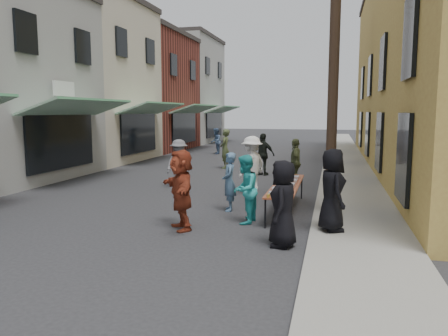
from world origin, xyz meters
The scene contains 27 objects.
ground centered at (0.00, 0.00, 0.00)m, with size 120.00×120.00×0.00m, color #28282B.
sidewalk centered at (5.00, 15.00, 0.05)m, with size 2.20×60.00×0.10m, color gray.
storefront_row centered at (-10.00, 14.96, 4.12)m, with size 8.00×37.00×9.00m.
utility_pole_near centered at (4.30, 3.00, 4.50)m, with size 0.26×0.26×9.00m, color #2D2116.
utility_pole_mid centered at (4.30, 15.00, 4.50)m, with size 0.26×0.26×9.00m, color #2D2116.
utility_pole_far centered at (4.30, 27.00, 4.50)m, with size 0.26×0.26×9.00m, color #2D2116.
serving_table centered at (3.14, 3.34, 0.71)m, with size 0.70×4.00×0.75m.
catering_tray_sausage centered at (3.14, 1.69, 0.79)m, with size 0.50×0.33×0.08m, color maroon.
catering_tray_foil_b centered at (3.14, 2.34, 0.79)m, with size 0.50×0.33×0.08m, color #B2B2B7.
catering_tray_buns centered at (3.14, 3.04, 0.79)m, with size 0.50×0.33×0.08m, color tan.
catering_tray_foil_d centered at (3.14, 3.74, 0.79)m, with size 0.50×0.33×0.08m, color #B2B2B7.
catering_tray_buns_end centered at (3.14, 4.44, 0.79)m, with size 0.50×0.33×0.08m, color tan.
condiment_jar_a centered at (2.92, 1.39, 0.79)m, with size 0.07×0.07×0.08m, color #A57F26.
condiment_jar_b centered at (2.92, 1.49, 0.79)m, with size 0.07×0.07×0.08m, color #A57F26.
condiment_jar_c centered at (2.92, 1.59, 0.79)m, with size 0.07×0.07×0.08m, color #A57F26.
cup_stack centered at (3.34, 1.44, 0.81)m, with size 0.08×0.08×0.12m, color tan.
guest_front_a centered at (3.40, 0.19, 0.88)m, with size 0.86×0.56×1.77m, color black.
guest_front_b centered at (1.60, 3.06, 0.81)m, with size 0.59×0.39×1.62m, color #4B6E91.
guest_front_c centered at (2.28, 1.81, 0.85)m, with size 0.82×0.64×1.69m, color #2AB1B0.
guest_front_d centered at (1.73, 5.77, 0.96)m, with size 1.24×0.71×1.92m, color white.
guest_front_e centered at (3.02, 7.57, 0.88)m, with size 1.03×0.43×1.75m, color #515A34.
guest_queue_back centered at (0.96, 0.93, 0.94)m, with size 1.74×0.55×1.87m, color maroon.
server centered at (4.35, 1.28, 1.01)m, with size 0.89×0.58×1.83m, color black.
passerby_left centered at (-1.07, 6.39, 0.86)m, with size 1.12×0.64×1.73m, color slate.
passerby_mid centered at (1.44, 9.99, 0.90)m, with size 1.06×0.44×1.81m, color black.
passerby_right centered at (-0.70, 11.86, 0.95)m, with size 0.69×0.45×1.89m, color #465330.
passerby_far centered at (-3.00, 18.66, 0.83)m, with size 0.81×0.63×1.66m, color #4D6A95.
Camera 1 is at (4.34, -8.48, 2.73)m, focal length 35.00 mm.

